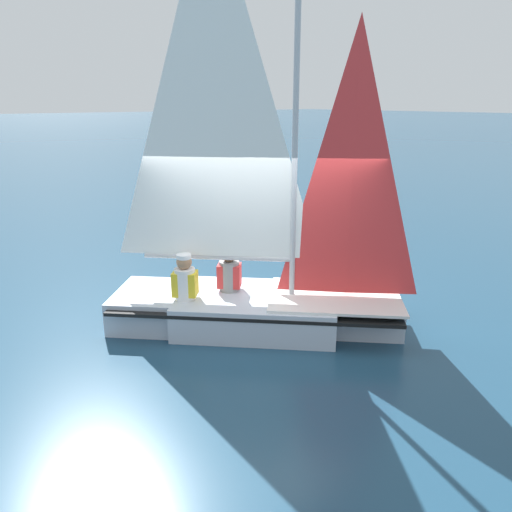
{
  "coord_description": "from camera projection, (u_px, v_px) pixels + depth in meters",
  "views": [
    {
      "loc": [
        -4.29,
        -5.33,
        3.24
      ],
      "look_at": [
        0.0,
        0.0,
        1.1
      ],
      "focal_mm": 35.0,
      "sensor_mm": 36.0,
      "label": 1
    }
  ],
  "objects": [
    {
      "name": "sailor_crew",
      "position": [
        185.0,
        290.0,
        7.17
      ],
      "size": [
        0.42,
        0.42,
        1.16
      ],
      "rotation": [
        0.0,
        0.0,
        5.5
      ],
      "color": "black",
      "rests_on": "ground_plane"
    },
    {
      "name": "ground_plane",
      "position": [
        256.0,
        325.0,
        7.5
      ],
      "size": [
        260.0,
        260.0,
        0.0
      ],
      "primitive_type": "plane",
      "color": "navy"
    },
    {
      "name": "sailor_helm",
      "position": [
        229.0,
        282.0,
        7.5
      ],
      "size": [
        0.42,
        0.42,
        1.16
      ],
      "rotation": [
        0.0,
        0.0,
        5.5
      ],
      "color": "black",
      "rests_on": "ground_plane"
    },
    {
      "name": "sailboat_main",
      "position": [
        253.0,
        272.0,
        7.25
      ],
      "size": [
        3.94,
        3.91,
        5.9
      ],
      "rotation": [
        0.0,
        0.0,
        5.5
      ],
      "color": "#B2BCCC",
      "rests_on": "ground_plane"
    }
  ]
}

